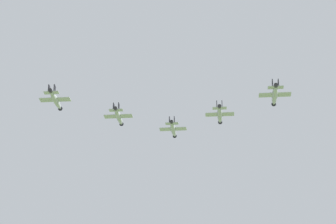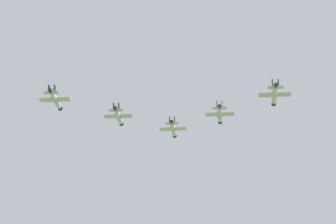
{
  "view_description": "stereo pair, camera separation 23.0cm",
  "coord_description": "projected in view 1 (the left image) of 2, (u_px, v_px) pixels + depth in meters",
  "views": [
    {
      "loc": [
        -231.25,
        -30.9,
        75.69
      ],
      "look_at": [
        -20.35,
        -15.53,
        166.28
      ],
      "focal_mm": 80.31,
      "sensor_mm": 36.0,
      "label": 1
    },
    {
      "loc": [
        -231.23,
        -31.13,
        75.69
      ],
      "look_at": [
        -20.35,
        -15.53,
        166.28
      ],
      "focal_mm": 80.31,
      "sensor_mm": 36.0,
      "label": 2
    }
  ],
  "objects": [
    {
      "name": "jet_lead",
      "position": [
        173.0,
        129.0,
        251.81
      ],
      "size": [
        14.94,
        9.04,
        3.15
      ],
      "rotation": [
        0.0,
        0.0,
        6.27
      ],
      "color": "#9EA3A8"
    },
    {
      "name": "jet_left_wingman",
      "position": [
        119.0,
        117.0,
        234.86
      ],
      "size": [
        14.78,
        8.94,
        3.11
      ],
      "rotation": [
        0.0,
        0.0,
        6.27
      ],
      "color": "#9EA3A8"
    },
    {
      "name": "jet_right_wingman",
      "position": [
        220.0,
        115.0,
        232.41
      ],
      "size": [
        14.73,
        8.89,
        3.1
      ],
      "rotation": [
        0.0,
        0.0,
        6.28
      ],
      "color": "#9EA3A8"
    },
    {
      "name": "jet_left_outer",
      "position": [
        56.0,
        100.0,
        218.14
      ],
      "size": [
        14.95,
        9.04,
        3.15
      ],
      "rotation": [
        0.0,
        0.0,
        6.27
      ],
      "color": "#9EA3A8"
    },
    {
      "name": "jet_right_outer",
      "position": [
        275.0,
        95.0,
        213.28
      ],
      "size": [
        15.09,
        9.12,
        3.18
      ],
      "rotation": [
        0.0,
        0.0,
        6.27
      ],
      "color": "#9EA3A8"
    }
  ]
}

